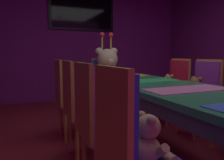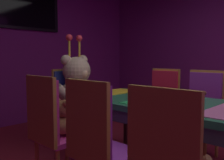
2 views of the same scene
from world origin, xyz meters
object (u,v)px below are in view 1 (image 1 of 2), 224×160
chair_left_3 (65,91)px  teddy_left_0 (149,141)px  king_teddy_bear (108,71)px  teddy_right_3 (168,85)px  teddy_left_3 (77,91)px  teddy_right_2 (195,90)px  teddy_left_1 (111,114)px  chair_left_2 (76,100)px  chair_right_2 (203,89)px  chair_left_1 (94,115)px  wall_tv (82,11)px  chair_right_3 (176,84)px  throne_chair (104,80)px  chair_left_0 (125,141)px  banquet_table (164,93)px

chair_left_3 → teddy_left_0: bearing=-85.1°
teddy_left_0 → king_teddy_bear: 2.48m
teddy_right_3 → king_teddy_bear: 1.02m
teddy_left_3 → teddy_right_2: 1.51m
teddy_left_1 → chair_left_3: 1.14m
chair_left_2 → chair_right_2: bearing=0.0°
teddy_left_0 → teddy_left_1: teddy_left_1 is taller
chair_left_1 → wall_tv: size_ratio=0.65×
teddy_left_3 → chair_right_3: (1.57, 0.01, 0.00)m
chair_left_1 → king_teddy_bear: 2.04m
teddy_left_3 → throne_chair: (0.71, 0.89, 0.00)m
chair_left_1 → teddy_left_1: size_ratio=3.10×
chair_left_0 → king_teddy_bear: king_teddy_bear is taller
chair_left_0 → teddy_left_0: bearing=-0.0°
chair_left_3 → teddy_right_3: chair_left_3 is taller
teddy_left_0 → teddy_left_3: size_ratio=0.86×
chair_left_2 → wall_tv: (0.85, 2.82, 1.45)m
chair_left_3 → teddy_right_2: (1.55, -0.56, -0.01)m
chair_right_2 → king_teddy_bear: 1.53m
chair_left_2 → wall_tv: size_ratio=0.65×
teddy_right_3 → chair_left_3: bearing=0.3°
chair_left_2 → chair_right_2: 1.69m
banquet_table → teddy_left_1: (-0.71, -0.29, -0.07)m
chair_right_2 → chair_left_3: bearing=-18.2°
chair_right_2 → king_teddy_bear: (-0.84, 1.27, 0.17)m
chair_left_2 → throne_chair: bearing=59.5°
chair_right_3 → teddy_right_3: chair_right_3 is taller
teddy_left_1 → chair_left_2: bearing=103.9°
chair_right_3 → teddy_right_3: size_ratio=3.20×
banquet_table → teddy_left_0: size_ratio=8.23×
chair_left_0 → wall_tv: bearing=77.7°
chair_left_1 → chair_right_3: size_ratio=1.00×
chair_left_2 → wall_tv: bearing=73.3°
teddy_right_3 → banquet_table: bearing=49.8°
wall_tv → chair_left_0: bearing=-102.3°
teddy_left_0 → teddy_right_3: 2.20m
banquet_table → chair_right_3: bearing=44.6°
banquet_table → wall_tv: (0.00, 3.11, 1.40)m
teddy_left_0 → chair_left_2: size_ratio=0.29×
teddy_left_3 → teddy_right_3: 1.43m
teddy_right_3 → king_teddy_bear: bearing=-44.4°
banquet_table → chair_right_2: (0.84, 0.28, -0.06)m
chair_left_2 → teddy_right_2: (1.54, 0.00, -0.01)m
teddy_right_2 → teddy_left_1: bearing=22.2°
chair_left_3 → chair_left_2: bearing=-89.7°
chair_left_3 → wall_tv: size_ratio=0.65×
teddy_left_1 → chair_left_1: bearing=-180.0°
chair_left_2 → chair_left_3: size_ratio=1.00×
chair_left_2 → teddy_left_3: chair_left_2 is taller
chair_right_2 → king_teddy_bear: bearing=-56.6°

